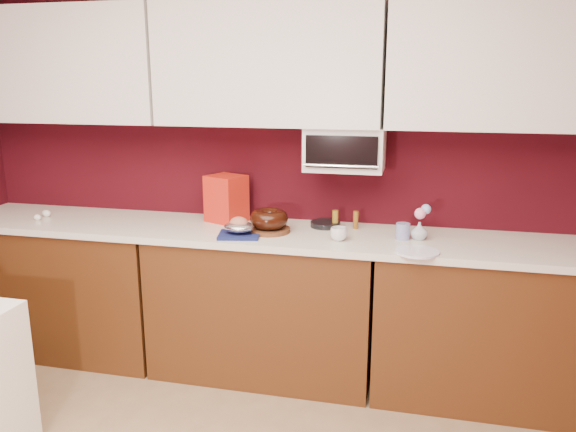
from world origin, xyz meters
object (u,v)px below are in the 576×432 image
at_px(coffee_mug, 339,233).
at_px(blue_jar, 403,231).
at_px(foil_ham_nest, 239,227).
at_px(flower_vase, 419,230).
at_px(toaster_oven, 345,149).
at_px(pandoro_box, 226,198).
at_px(bundt_cake, 269,219).

bearing_deg(coffee_mug, blue_jar, 17.17).
bearing_deg(foil_ham_nest, flower_vase, 9.53).
height_order(toaster_oven, pandoro_box, toaster_oven).
bearing_deg(pandoro_box, blue_jar, 14.37).
xyz_separation_m(bundt_cake, flower_vase, (0.85, 0.04, -0.02)).
bearing_deg(coffee_mug, foil_ham_nest, -175.48).
xyz_separation_m(pandoro_box, coffee_mug, (0.75, -0.28, -0.10)).
bearing_deg(blue_jar, flower_vase, 10.53).
bearing_deg(blue_jar, toaster_oven, 154.16).
bearing_deg(coffee_mug, pandoro_box, 159.73).
bearing_deg(foil_ham_nest, toaster_oven, 30.36).
bearing_deg(blue_jar, bundt_cake, -178.41).
height_order(pandoro_box, flower_vase, pandoro_box).
bearing_deg(flower_vase, toaster_oven, 160.65).
height_order(toaster_oven, foil_ham_nest, toaster_oven).
bearing_deg(bundt_cake, toaster_oven, 25.29).
height_order(foil_ham_nest, pandoro_box, pandoro_box).
distance_m(blue_jar, flower_vase, 0.09).
height_order(foil_ham_nest, blue_jar, blue_jar).
height_order(bundt_cake, foil_ham_nest, bundt_cake).
height_order(toaster_oven, blue_jar, toaster_oven).
bearing_deg(blue_jar, pandoro_box, 171.14).
bearing_deg(bundt_cake, coffee_mug, -11.40).
distance_m(foil_ham_nest, blue_jar, 0.92).
height_order(coffee_mug, flower_vase, flower_vase).
xyz_separation_m(coffee_mug, blue_jar, (0.34, 0.11, 0.00)).
bearing_deg(bundt_cake, blue_jar, 1.59).
relative_size(bundt_cake, pandoro_box, 0.77).
distance_m(toaster_oven, bundt_cake, 0.60).
bearing_deg(foil_ham_nest, coffee_mug, 4.52).
relative_size(coffee_mug, blue_jar, 0.98).
bearing_deg(flower_vase, foil_ham_nest, -170.47).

